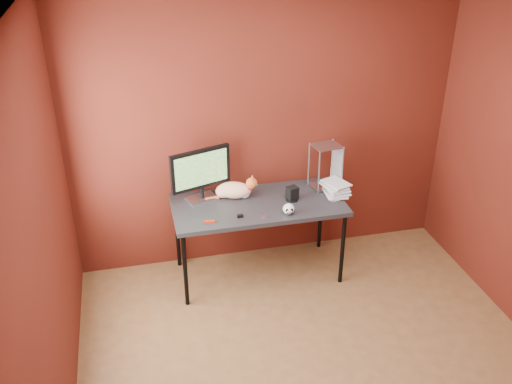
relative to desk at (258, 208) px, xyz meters
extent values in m
cube|color=brown|center=(0.15, -1.37, -0.70)|extent=(3.50, 3.50, 0.01)
cube|color=silver|center=(0.15, -1.37, 1.90)|extent=(3.50, 3.50, 0.02)
cube|color=#4B150E|center=(0.15, 0.38, 0.60)|extent=(3.50, 0.02, 2.60)
cube|color=#4B150E|center=(-1.60, -1.37, 0.60)|extent=(0.02, 3.50, 2.60)
cube|color=black|center=(0.00, 0.00, 0.03)|extent=(1.50, 0.70, 0.04)
cylinder|color=black|center=(-0.70, -0.30, -0.34)|extent=(0.04, 0.04, 0.71)
cylinder|color=black|center=(0.70, -0.30, -0.34)|extent=(0.04, 0.04, 0.71)
cylinder|color=black|center=(-0.70, 0.30, -0.34)|extent=(0.04, 0.04, 0.71)
cylinder|color=black|center=(0.70, 0.30, -0.34)|extent=(0.04, 0.04, 0.71)
cube|color=#ADACB1|center=(-0.47, 0.17, 0.06)|extent=(0.30, 0.25, 0.02)
cylinder|color=black|center=(-0.47, 0.17, 0.12)|extent=(0.04, 0.04, 0.11)
cube|color=black|center=(-0.47, 0.17, 0.35)|extent=(0.54, 0.20, 0.36)
cube|color=#215115|center=(-0.47, 0.17, 0.35)|extent=(0.47, 0.16, 0.30)
ellipsoid|color=orange|center=(-0.18, 0.15, 0.12)|extent=(0.35, 0.25, 0.15)
ellipsoid|color=orange|center=(-0.27, 0.18, 0.11)|extent=(0.18, 0.18, 0.12)
sphere|color=white|center=(-0.10, 0.12, 0.10)|extent=(0.10, 0.10, 0.10)
sphere|color=#CB5F27|center=(-0.03, 0.10, 0.20)|extent=(0.10, 0.10, 0.10)
cone|color=#CB5F27|center=(-0.04, 0.08, 0.25)|extent=(0.03, 0.03, 0.04)
cone|color=#CB5F27|center=(-0.02, 0.13, 0.25)|extent=(0.03, 0.03, 0.04)
cylinder|color=red|center=(-0.05, 0.11, 0.16)|extent=(0.07, 0.07, 0.01)
cylinder|color=#CB5F27|center=(-0.36, 0.16, 0.06)|extent=(0.17, 0.05, 0.03)
ellipsoid|color=white|center=(0.21, -0.25, 0.10)|extent=(0.10, 0.10, 0.09)
ellipsoid|color=black|center=(0.19, -0.29, 0.11)|extent=(0.02, 0.01, 0.03)
ellipsoid|color=black|center=(0.23, -0.29, 0.11)|extent=(0.02, 0.01, 0.03)
cube|color=black|center=(0.21, -0.29, 0.08)|extent=(0.05, 0.01, 0.00)
cylinder|color=black|center=(0.30, -0.02, 0.06)|extent=(0.11, 0.11, 0.02)
cube|color=black|center=(0.30, -0.02, 0.12)|extent=(0.11, 0.11, 0.11)
imported|color=beige|center=(0.63, 0.01, 0.17)|extent=(0.20, 0.25, 0.24)
imported|color=beige|center=(0.63, 0.01, 0.41)|extent=(0.19, 0.25, 0.24)
imported|color=beige|center=(0.63, 0.01, 0.66)|extent=(0.21, 0.27, 0.24)
imported|color=beige|center=(0.63, 0.01, 0.90)|extent=(0.23, 0.28, 0.24)
imported|color=beige|center=(0.63, 0.01, 1.14)|extent=(0.25, 0.29, 0.24)
cylinder|color=#ADACB1|center=(0.55, 0.07, 0.26)|extent=(0.01, 0.01, 0.42)
cylinder|color=#ADACB1|center=(0.79, 0.07, 0.26)|extent=(0.01, 0.01, 0.42)
cylinder|color=#ADACB1|center=(0.55, 0.27, 0.26)|extent=(0.01, 0.01, 0.42)
cylinder|color=#ADACB1|center=(0.79, 0.27, 0.26)|extent=(0.01, 0.01, 0.42)
cube|color=#ADACB1|center=(0.67, 0.17, 0.06)|extent=(0.27, 0.23, 0.01)
cube|color=#ADACB1|center=(0.67, 0.17, 0.46)|extent=(0.27, 0.23, 0.01)
cube|color=#AB200D|center=(-0.47, -0.23, 0.06)|extent=(0.09, 0.04, 0.02)
cube|color=black|center=(-0.20, -0.21, 0.06)|extent=(0.05, 0.03, 0.02)
cylinder|color=#ADACB1|center=(0.00, -0.25, 0.05)|extent=(0.05, 0.05, 0.00)
camera|label=1|loc=(-1.02, -4.24, 2.48)|focal=40.00mm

